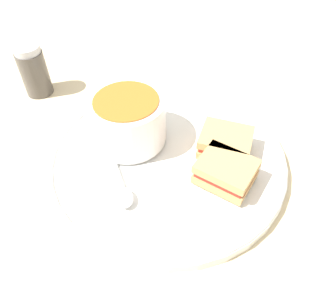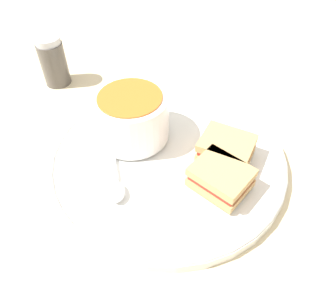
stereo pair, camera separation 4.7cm
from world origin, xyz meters
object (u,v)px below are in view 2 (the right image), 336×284
(soup_bowl, at_px, (132,116))
(sandwich_half_far, at_px, (226,148))
(salt_shaker, at_px, (53,61))
(sandwich_half_near, at_px, (221,177))
(spoon, at_px, (117,188))

(soup_bowl, bearing_deg, sandwich_half_far, 113.28)
(sandwich_half_far, distance_m, salt_shaker, 0.37)
(sandwich_half_near, height_order, sandwich_half_far, same)
(salt_shaker, bearing_deg, soup_bowl, 85.19)
(spoon, relative_size, sandwich_half_near, 1.28)
(spoon, relative_size, salt_shaker, 1.00)
(salt_shaker, bearing_deg, sandwich_half_far, 95.82)
(soup_bowl, xyz_separation_m, salt_shaker, (-0.02, -0.23, -0.01))
(spoon, bearing_deg, soup_bowl, 160.96)
(spoon, bearing_deg, sandwich_half_near, 82.17)
(sandwich_half_far, relative_size, salt_shaker, 0.91)
(sandwich_half_near, bearing_deg, spoon, -44.28)
(spoon, distance_m, sandwich_half_near, 0.14)
(soup_bowl, height_order, sandwich_half_far, soup_bowl)
(spoon, bearing_deg, sandwich_half_far, 100.50)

